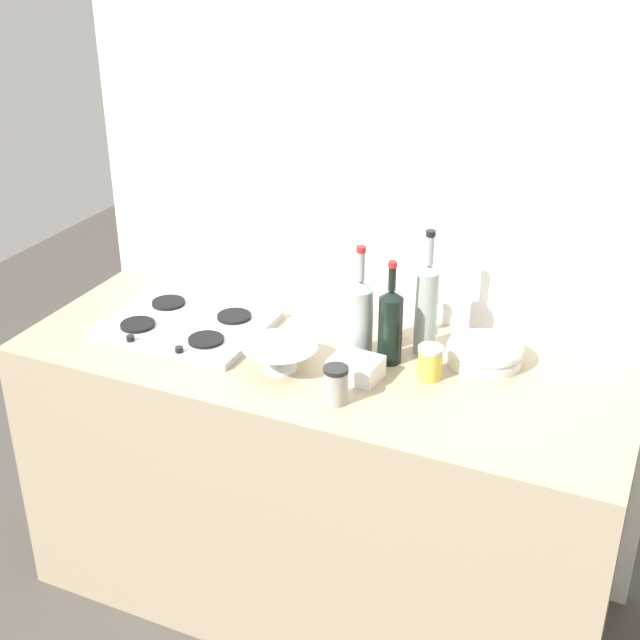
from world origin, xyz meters
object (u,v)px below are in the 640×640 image
Objects in this scene: wine_bottle_mid_left at (390,324)px; condiment_jar_rear at (336,385)px; plate_stack at (484,353)px; butter_dish at (356,368)px; mixing_bowl at (280,356)px; condiment_jar_spare at (394,322)px; wine_bottle_mid_right at (360,316)px; condiment_jar_front at (430,362)px; wine_bottle_leftmost at (426,306)px; stovetop_hob at (187,325)px.

wine_bottle_mid_left reaches higher than condiment_jar_rear.
butter_dish is (-0.30, -0.23, 0.00)m from plate_stack.
condiment_jar_rear is at bearing -90.12° from butter_dish.
mixing_bowl is 0.23m from condiment_jar_rear.
plate_stack is 2.12× the size of condiment_jar_rear.
wine_bottle_mid_right is at bearing -112.50° from condiment_jar_spare.
wine_bottle_mid_left is at bearing 162.56° from condiment_jar_front.
butter_dish is at bearing -113.33° from wine_bottle_mid_left.
wine_bottle_leftmost is 1.75× the size of mixing_bowl.
wine_bottle_mid_left is 0.33m from mixing_bowl.
wine_bottle_mid_right is 0.28m from condiment_jar_rear.
condiment_jar_front is at bearing -128.38° from plate_stack.
wine_bottle_mid_left is at bearing 32.47° from mixing_bowl.
condiment_jar_rear is at bearing -109.21° from wine_bottle_leftmost.
wine_bottle_mid_right is (-0.09, 0.00, 0.01)m from wine_bottle_mid_left.
stovetop_hob is 0.56m from wine_bottle_mid_right.
condiment_jar_spare reaches higher than mixing_bowl.
condiment_jar_rear reaches higher than plate_stack.
condiment_jar_front is at bearing -66.39° from wine_bottle_leftmost.
mixing_bowl is 2.07× the size of condiment_jar_rear.
wine_bottle_mid_left is at bearing 66.67° from butter_dish.
mixing_bowl is at bearing -147.53° from wine_bottle_mid_left.
plate_stack is at bearing 51.62° from condiment_jar_front.
condiment_jar_spare is at bearing 67.50° from wine_bottle_mid_right.
stovetop_hob is at bearing -167.26° from wine_bottle_leftmost.
wine_bottle_leftmost is 0.15m from condiment_jar_spare.
condiment_jar_front is (0.40, 0.13, 0.01)m from mixing_bowl.
mixing_bowl is 0.42m from condiment_jar_front.
condiment_jar_spare is at bearing 87.70° from condiment_jar_rear.
wine_bottle_mid_right is at bearing 44.93° from mixing_bowl.
wine_bottle_mid_right is 2.49× the size of butter_dish.
wine_bottle_mid_right reaches higher than butter_dish.
plate_stack is 0.29m from wine_bottle_mid_left.
wine_bottle_leftmost is at bearing 113.61° from condiment_jar_front.
wine_bottle_mid_right is 3.10× the size of condiment_jar_spare.
mixing_bowl is at bearing -126.50° from condiment_jar_spare.
wine_bottle_mid_left is 0.92× the size of wine_bottle_mid_right.
mixing_bowl is 0.39m from condiment_jar_spare.
wine_bottle_mid_left is (-0.07, -0.10, -0.03)m from wine_bottle_leftmost.
condiment_jar_rear is at bearing -129.42° from plate_stack.
stovetop_hob is at bearing 164.15° from mixing_bowl.
condiment_jar_rear is (-0.30, -0.37, 0.02)m from plate_stack.
wine_bottle_mid_left is 0.09m from wine_bottle_mid_right.
plate_stack is 0.48m from condiment_jar_rear.
mixing_bowl reaches higher than stovetop_hob.
wine_bottle_mid_right is (-0.35, -0.10, 0.10)m from plate_stack.
condiment_jar_front is (0.78, 0.02, 0.04)m from stovetop_hob.
stovetop_hob is 0.62m from condiment_jar_rear.
butter_dish is at bearing -119.79° from wine_bottle_leftmost.
condiment_jar_rear reaches higher than butter_dish.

